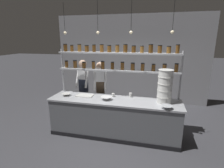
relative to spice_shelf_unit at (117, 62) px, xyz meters
name	(u,v)px	position (x,y,z in m)	size (l,w,h in m)	color
ground_plane	(114,134)	(0.00, -0.33, -1.77)	(40.00, 40.00, 0.00)	#3D3D42
back_wall	(130,59)	(0.00, 2.30, -0.20)	(5.52, 0.12, 3.15)	#939399
prep_counter	(114,117)	(0.00, -0.33, -1.31)	(3.12, 0.76, 0.92)	slate
spice_shelf_unit	(117,62)	(0.00, 0.00, 0.00)	(3.01, 0.28, 2.20)	#ADAFB5
chef_left	(83,85)	(-1.07, 0.37, -0.76)	(0.38, 0.31, 1.74)	black
chef_center	(100,88)	(-0.54, 0.30, -0.78)	(0.41, 0.33, 1.71)	black
container_stack	(165,87)	(1.13, -0.28, -0.47)	(0.32, 0.32, 0.75)	white
cutting_board	(85,96)	(-0.77, -0.25, -0.84)	(0.40, 0.26, 0.02)	silver
prep_bowl_near_left	(66,95)	(-1.24, -0.34, -0.82)	(0.22, 0.22, 0.06)	silver
prep_bowl_center_front	(106,98)	(-0.18, -0.39, -0.81)	(0.27, 0.27, 0.07)	white
prep_bowl_center_back	(167,107)	(1.17, -0.62, -0.82)	(0.24, 0.24, 0.07)	#B2B7BC
serving_cup_front	(113,95)	(-0.07, -0.13, -0.81)	(0.08, 0.08, 0.08)	silver
serving_cup_by_board	(130,95)	(0.35, -0.05, -0.80)	(0.07, 0.07, 0.10)	silver
pendant_light_row	(114,31)	(0.00, -0.33, 0.71)	(2.42, 0.07, 0.69)	black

